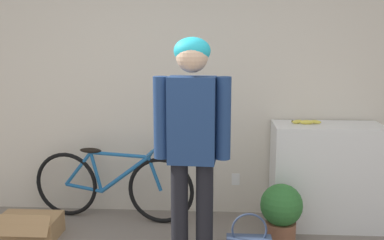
# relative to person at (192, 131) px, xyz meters

# --- Properties ---
(wall_back) EXTENTS (8.00, 0.07, 2.60)m
(wall_back) POSITION_rel_person_xyz_m (-0.18, 1.19, 0.22)
(wall_back) COLOR beige
(wall_back) RESTS_ON ground_plane
(side_shelf) EXTENTS (1.00, 0.47, 0.97)m
(side_shelf) POSITION_rel_person_xyz_m (1.20, 0.91, -0.60)
(side_shelf) COLOR white
(side_shelf) RESTS_ON ground_plane
(person) EXTENTS (0.56, 0.25, 1.76)m
(person) POSITION_rel_person_xyz_m (0.00, 0.00, 0.00)
(person) COLOR black
(person) RESTS_ON ground_plane
(bicycle) EXTENTS (1.61, 0.46, 0.72)m
(bicycle) POSITION_rel_person_xyz_m (-0.83, 0.92, -0.73)
(bicycle) COLOR black
(bicycle) RESTS_ON ground_plane
(banana) EXTENTS (0.28, 0.08, 0.04)m
(banana) POSITION_rel_person_xyz_m (1.00, 0.92, -0.09)
(banana) COLOR #EAD64C
(banana) RESTS_ON side_shelf
(cardboard_box) EXTENTS (0.54, 0.41, 0.26)m
(cardboard_box) POSITION_rel_person_xyz_m (-1.49, 0.47, -0.98)
(cardboard_box) COLOR #A87F51
(cardboard_box) RESTS_ON ground_plane
(potted_plant) EXTENTS (0.36, 0.36, 0.54)m
(potted_plant) POSITION_rel_person_xyz_m (0.73, 0.43, -0.78)
(potted_plant) COLOR brown
(potted_plant) RESTS_ON ground_plane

